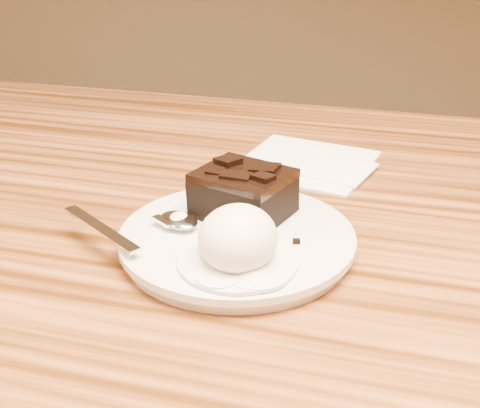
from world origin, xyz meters
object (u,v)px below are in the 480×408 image
(plate, at_px, (237,241))
(brownie, at_px, (243,196))
(napkin, at_px, (306,161))
(spoon, at_px, (179,222))
(ice_cream_scoop, at_px, (238,238))

(plate, relative_size, brownie, 2.62)
(brownie, relative_size, napkin, 0.54)
(plate, relative_size, spoon, 1.27)
(ice_cream_scoop, bearing_deg, napkin, 88.29)
(brownie, relative_size, ice_cream_scoop, 1.18)
(spoon, xyz_separation_m, napkin, (0.08, 0.22, -0.02))
(brownie, bearing_deg, napkin, 81.65)
(ice_cream_scoop, height_order, spoon, ice_cream_scoop)
(spoon, bearing_deg, napkin, 13.14)
(plate, height_order, ice_cream_scoop, ice_cream_scoop)
(brownie, bearing_deg, ice_cream_scoop, -77.53)
(plate, distance_m, brownie, 0.05)
(ice_cream_scoop, distance_m, napkin, 0.27)
(plate, xyz_separation_m, napkin, (0.02, 0.22, -0.01))
(brownie, bearing_deg, plate, -83.57)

